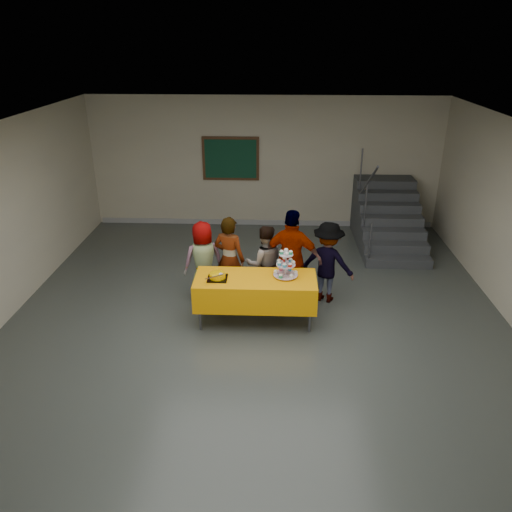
{
  "coord_description": "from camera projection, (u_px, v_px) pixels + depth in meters",
  "views": [
    {
      "loc": [
        0.27,
        -6.31,
        4.2
      ],
      "look_at": [
        -0.03,
        0.76,
        1.05
      ],
      "focal_mm": 35.0,
      "sensor_mm": 36.0,
      "label": 1
    }
  ],
  "objects": [
    {
      "name": "cupcake_stand",
      "position": [
        286.0,
        266.0,
        7.65
      ],
      "size": [
        0.38,
        0.38,
        0.44
      ],
      "color": "silver",
      "rests_on": "bake_table"
    },
    {
      "name": "staircase",
      "position": [
        386.0,
        219.0,
        10.95
      ],
      "size": [
        1.3,
        2.4,
        2.04
      ],
      "color": "#424447",
      "rests_on": "ground"
    },
    {
      "name": "bake_table",
      "position": [
        255.0,
        290.0,
        7.77
      ],
      "size": [
        1.88,
        0.78,
        0.77
      ],
      "color": "#595960",
      "rests_on": "ground"
    },
    {
      "name": "schoolchild_b",
      "position": [
        229.0,
        259.0,
        8.36
      ],
      "size": [
        0.64,
        0.53,
        1.5
      ],
      "primitive_type": "imported",
      "rotation": [
        0.0,
        0.0,
        2.79
      ],
      "color": "slate",
      "rests_on": "ground"
    },
    {
      "name": "schoolchild_a",
      "position": [
        203.0,
        261.0,
        8.46
      ],
      "size": [
        0.79,
        0.66,
        1.38
      ],
      "primitive_type": "imported",
      "rotation": [
        0.0,
        0.0,
        3.52
      ],
      "color": "slate",
      "rests_on": "ground"
    },
    {
      "name": "bear_cake",
      "position": [
        217.0,
        275.0,
        7.63
      ],
      "size": [
        0.32,
        0.36,
        0.12
      ],
      "color": "black",
      "rests_on": "bake_table"
    },
    {
      "name": "schoolchild_d",
      "position": [
        292.0,
        259.0,
        8.15
      ],
      "size": [
        1.05,
        0.62,
        1.68
      ],
      "primitive_type": "imported",
      "rotation": [
        0.0,
        0.0,
        2.92
      ],
      "color": "slate",
      "rests_on": "ground"
    },
    {
      "name": "room_shell",
      "position": [
        256.0,
        205.0,
        6.63
      ],
      "size": [
        10.0,
        10.04,
        3.02
      ],
      "color": "#4C514C",
      "rests_on": "ground"
    },
    {
      "name": "schoolchild_c",
      "position": [
        265.0,
        263.0,
        8.39
      ],
      "size": [
        0.73,
        0.61,
        1.35
      ],
      "primitive_type": "imported",
      "rotation": [
        0.0,
        0.0,
        3.31
      ],
      "color": "slate",
      "rests_on": "ground"
    },
    {
      "name": "schoolchild_e",
      "position": [
        327.0,
        262.0,
        8.36
      ],
      "size": [
        1.04,
        0.81,
        1.41
      ],
      "primitive_type": "imported",
      "rotation": [
        0.0,
        0.0,
        2.78
      ],
      "color": "slate",
      "rests_on": "ground"
    },
    {
      "name": "noticeboard",
      "position": [
        231.0,
        159.0,
        11.39
      ],
      "size": [
        1.3,
        0.05,
        1.0
      ],
      "color": "#472B16",
      "rests_on": "ground"
    }
  ]
}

